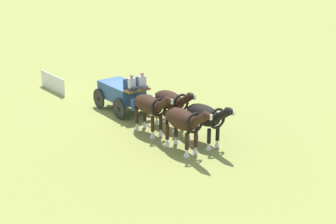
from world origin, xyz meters
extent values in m
plane|color=olive|center=(0.00, 0.00, 0.00)|extent=(220.00, 220.00, 0.00)
cube|color=#2D4C7A|center=(0.00, 0.00, 1.14)|extent=(2.98, 1.93, 0.92)
cube|color=brown|center=(1.62, 0.26, 1.64)|extent=(0.77, 1.43, 0.12)
cube|color=#2D4C7A|center=(2.01, 0.32, 1.03)|extent=(0.43, 1.23, 0.60)
cube|color=#2D4C7A|center=(1.32, 0.21, 1.97)|extent=(0.27, 1.35, 0.55)
cube|color=black|center=(0.00, 0.00, 0.58)|extent=(3.04, 0.64, 0.16)
cylinder|color=black|center=(0.96, 1.02, 0.58)|extent=(1.16, 0.26, 1.16)
cylinder|color=black|center=(0.96, 1.02, 0.58)|extent=(0.23, 0.21, 0.20)
cylinder|color=black|center=(1.23, -0.67, 0.58)|extent=(1.16, 0.26, 1.16)
cylinder|color=black|center=(1.23, -0.67, 0.58)|extent=(0.23, 0.21, 0.20)
cylinder|color=black|center=(-1.23, 0.67, 0.58)|extent=(1.16, 0.26, 1.16)
cylinder|color=black|center=(-1.23, 0.67, 0.58)|extent=(0.23, 0.21, 0.20)
cylinder|color=black|center=(-0.96, -1.02, 0.58)|extent=(1.16, 0.26, 1.16)
cylinder|color=black|center=(-0.96, -1.02, 0.58)|extent=(0.23, 0.21, 0.20)
cylinder|color=brown|center=(2.65, 0.43, 0.63)|extent=(2.58, 0.51, 0.10)
cube|color=slate|center=(1.68, 0.61, 1.78)|extent=(0.45, 0.38, 0.16)
cube|color=silver|center=(1.56, 0.59, 2.05)|extent=(0.29, 0.39, 0.55)
sphere|color=tan|center=(1.56, 0.59, 2.44)|extent=(0.22, 0.22, 0.22)
cube|color=#2D2D33|center=(1.79, -0.05, 1.78)|extent=(0.45, 0.38, 0.16)
cube|color=silver|center=(1.67, -0.07, 2.05)|extent=(0.29, 0.39, 0.55)
sphere|color=tan|center=(1.67, -0.07, 2.44)|extent=(0.22, 0.22, 0.22)
ellipsoid|color=#331E14|center=(3.44, 1.21, 1.43)|extent=(2.25, 1.26, 0.93)
cylinder|color=#331E14|center=(4.13, 1.58, 0.68)|extent=(0.18, 0.18, 0.73)
cone|color=silver|center=(4.13, 1.58, 0.16)|extent=(0.30, 0.30, 0.31)
cylinder|color=#331E14|center=(4.22, 1.07, 0.68)|extent=(0.18, 0.18, 0.73)
cone|color=silver|center=(4.22, 1.07, 0.16)|extent=(0.30, 0.30, 0.31)
cylinder|color=#331E14|center=(2.66, 1.34, 0.68)|extent=(0.18, 0.18, 0.73)
cone|color=silver|center=(2.66, 1.34, 0.16)|extent=(0.30, 0.30, 0.31)
cylinder|color=#331E14|center=(2.74, 0.84, 0.68)|extent=(0.18, 0.18, 0.73)
cone|color=silver|center=(2.74, 0.84, 0.16)|extent=(0.30, 0.30, 0.31)
cylinder|color=#331E14|center=(4.75, 1.42, 1.83)|extent=(0.99, 0.50, 0.81)
ellipsoid|color=#331E14|center=(5.11, 1.48, 2.09)|extent=(0.63, 0.35, 0.32)
cube|color=silver|center=(5.39, 1.52, 2.09)|extent=(0.08, 0.11, 0.24)
torus|color=black|center=(4.38, 1.36, 1.53)|extent=(0.27, 0.96, 0.96)
cylinder|color=black|center=(2.34, 1.03, 1.13)|extent=(0.14, 0.14, 0.80)
ellipsoid|color=#331E14|center=(3.64, -0.07, 1.47)|extent=(2.12, 1.19, 0.89)
cylinder|color=#331E14|center=(4.30, 0.28, 0.71)|extent=(0.18, 0.18, 0.77)
cone|color=silver|center=(4.30, 0.28, 0.16)|extent=(0.30, 0.30, 0.33)
cylinder|color=#331E14|center=(4.38, -0.20, 0.71)|extent=(0.18, 0.18, 0.77)
cone|color=silver|center=(4.38, -0.20, 0.16)|extent=(0.30, 0.30, 0.33)
cylinder|color=#331E14|center=(2.91, 0.06, 0.71)|extent=(0.18, 0.18, 0.77)
cone|color=silver|center=(2.91, 0.06, 0.16)|extent=(0.30, 0.30, 0.33)
cylinder|color=#331E14|center=(2.99, -0.43, 0.71)|extent=(0.18, 0.18, 0.77)
cone|color=silver|center=(2.99, -0.43, 0.16)|extent=(0.30, 0.30, 0.33)
cylinder|color=#331E14|center=(4.90, 0.13, 1.86)|extent=(0.99, 0.50, 0.81)
ellipsoid|color=#331E14|center=(5.26, 0.19, 2.12)|extent=(0.63, 0.35, 0.32)
cube|color=silver|center=(5.54, 0.23, 2.12)|extent=(0.08, 0.11, 0.24)
torus|color=black|center=(4.54, 0.07, 1.57)|extent=(0.26, 0.92, 0.92)
cylinder|color=black|center=(2.61, -0.24, 1.17)|extent=(0.14, 0.14, 0.80)
ellipsoid|color=black|center=(6.01, 1.62, 1.40)|extent=(2.22, 1.28, 0.96)
cylinder|color=black|center=(6.69, 2.00, 0.64)|extent=(0.18, 0.18, 0.69)
cone|color=silver|center=(6.69, 2.00, 0.15)|extent=(0.30, 0.30, 0.30)
cylinder|color=black|center=(6.77, 1.48, 0.64)|extent=(0.18, 0.18, 0.69)
cone|color=silver|center=(6.77, 1.48, 0.15)|extent=(0.30, 0.30, 0.30)
cylinder|color=black|center=(5.24, 1.77, 0.64)|extent=(0.18, 0.18, 0.69)
cone|color=silver|center=(5.24, 1.77, 0.15)|extent=(0.30, 0.30, 0.30)
cylinder|color=black|center=(5.32, 1.24, 0.64)|extent=(0.18, 0.18, 0.69)
cone|color=silver|center=(5.32, 1.24, 0.15)|extent=(0.30, 0.30, 0.30)
cylinder|color=black|center=(7.30, 1.83, 1.80)|extent=(0.99, 0.50, 0.81)
ellipsoid|color=black|center=(7.66, 1.89, 2.06)|extent=(0.63, 0.35, 0.32)
cube|color=silver|center=(7.94, 1.93, 2.06)|extent=(0.08, 0.11, 0.24)
torus|color=black|center=(6.94, 1.77, 1.50)|extent=(0.27, 0.99, 0.99)
cylinder|color=black|center=(4.92, 1.45, 1.10)|extent=(0.14, 0.14, 0.80)
ellipsoid|color=#331E14|center=(6.21, 0.34, 1.49)|extent=(2.17, 1.24, 0.93)
cylinder|color=#331E14|center=(6.88, 0.70, 0.71)|extent=(0.18, 0.18, 0.77)
cone|color=silver|center=(6.88, 0.70, 0.16)|extent=(0.30, 0.30, 0.33)
cylinder|color=#331E14|center=(6.96, 0.20, 0.71)|extent=(0.18, 0.18, 0.77)
cone|color=silver|center=(6.96, 0.20, 0.16)|extent=(0.30, 0.30, 0.33)
cylinder|color=#331E14|center=(5.46, 0.48, 0.71)|extent=(0.18, 0.18, 0.77)
cone|color=silver|center=(5.46, 0.48, 0.16)|extent=(0.30, 0.30, 0.33)
cylinder|color=#331E14|center=(5.54, -0.03, 0.71)|extent=(0.18, 0.18, 0.77)
cone|color=silver|center=(5.54, -0.03, 0.16)|extent=(0.30, 0.30, 0.33)
cylinder|color=#331E14|center=(7.49, 0.54, 1.89)|extent=(0.99, 0.50, 0.81)
ellipsoid|color=#331E14|center=(7.85, 0.60, 2.14)|extent=(0.63, 0.35, 0.32)
cube|color=silver|center=(8.13, 0.64, 2.14)|extent=(0.08, 0.11, 0.24)
torus|color=black|center=(7.12, 0.48, 1.59)|extent=(0.27, 0.96, 0.95)
cylinder|color=black|center=(5.15, 0.17, 1.19)|extent=(0.14, 0.14, 0.80)
cube|color=silver|center=(-5.63, -2.47, 0.55)|extent=(3.15, 0.69, 1.10)
camera|label=1|loc=(22.72, -9.12, 8.64)|focal=48.60mm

